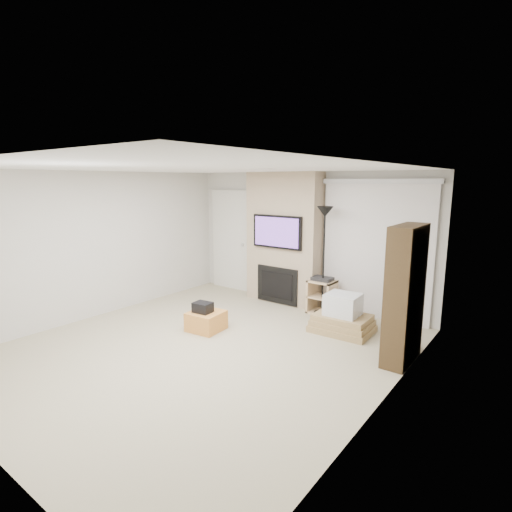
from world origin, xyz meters
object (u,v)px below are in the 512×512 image
Objects in this scene: box_stack at (342,318)px; floor_lamp at (324,230)px; ottoman at (206,321)px; av_stand at (322,294)px; bookshelf at (405,295)px.

floor_lamp is at bearing 138.73° from box_stack.
ottoman is at bearing -144.97° from box_stack.
av_stand is 2.14m from bookshelf.
ottoman is 0.54× the size of box_stack.
box_stack is at bearing -41.99° from av_stand.
bookshelf is at bearing 14.92° from ottoman.
floor_lamp is 2.89× the size of av_stand.
av_stand is (-0.03, 0.04, -1.16)m from floor_lamp.
floor_lamp is at bearing 58.61° from ottoman.
box_stack is at bearing -41.27° from floor_lamp.
av_stand is at bearing 147.78° from bookshelf.
ottoman is 2.15m from box_stack.
box_stack is 0.52× the size of bookshelf.
av_stand is at bearing 138.01° from box_stack.
bookshelf reaches higher than box_stack.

